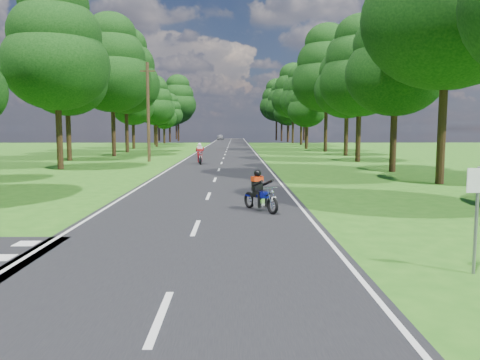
{
  "coord_description": "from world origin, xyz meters",
  "views": [
    {
      "loc": [
        1.07,
        -10.4,
        2.68
      ],
      "look_at": [
        1.22,
        4.0,
        1.1
      ],
      "focal_mm": 35.0,
      "sensor_mm": 36.0,
      "label": 1
    }
  ],
  "objects": [
    {
      "name": "treeline",
      "position": [
        1.43,
        60.06,
        8.25
      ],
      "size": [
        40.0,
        115.35,
        14.78
      ],
      "color": "black",
      "rests_on": "ground"
    },
    {
      "name": "rider_near_blue",
      "position": [
        1.89,
        4.57,
        0.69
      ],
      "size": [
        1.29,
        1.66,
        1.34
      ],
      "primitive_type": null,
      "rotation": [
        0.0,
        0.0,
        0.54
      ],
      "color": "navy",
      "rests_on": "main_road"
    },
    {
      "name": "distant_car",
      "position": [
        -2.59,
        104.4,
        0.67
      ],
      "size": [
        1.74,
        3.89,
        1.3
      ],
      "primitive_type": "imported",
      "rotation": [
        0.0,
        0.0,
        -0.06
      ],
      "color": "#ACAEB3",
      "rests_on": "main_road"
    },
    {
      "name": "telegraph_pole",
      "position": [
        -6.0,
        28.0,
        4.07
      ],
      "size": [
        1.2,
        0.26,
        8.0
      ],
      "color": "#382616",
      "rests_on": "ground"
    },
    {
      "name": "road_sign",
      "position": [
        5.5,
        -2.01,
        1.34
      ],
      "size": [
        0.45,
        0.07,
        2.0
      ],
      "color": "slate",
      "rests_on": "ground"
    },
    {
      "name": "road_markings",
      "position": [
        -0.14,
        48.13,
        0.02
      ],
      "size": [
        7.4,
        140.0,
        0.01
      ],
      "color": "silver",
      "rests_on": "main_road"
    },
    {
      "name": "rider_far_red",
      "position": [
        -1.63,
        25.17,
        0.82
      ],
      "size": [
        0.89,
        1.98,
        1.59
      ],
      "primitive_type": null,
      "rotation": [
        0.0,
        0.0,
        0.14
      ],
      "color": "#B80E17",
      "rests_on": "main_road"
    },
    {
      "name": "ground",
      "position": [
        0.0,
        0.0,
        0.0
      ],
      "size": [
        160.0,
        160.0,
        0.0
      ],
      "primitive_type": "plane",
      "color": "#266016",
      "rests_on": "ground"
    },
    {
      "name": "main_road",
      "position": [
        0.0,
        50.0,
        0.01
      ],
      "size": [
        7.0,
        140.0,
        0.02
      ],
      "primitive_type": "cube",
      "color": "black",
      "rests_on": "ground"
    }
  ]
}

